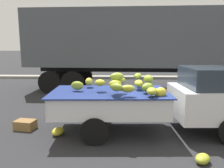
{
  "coord_description": "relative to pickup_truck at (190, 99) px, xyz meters",
  "views": [
    {
      "loc": [
        -0.9,
        -5.79,
        2.22
      ],
      "look_at": [
        -1.1,
        -0.15,
        1.26
      ],
      "focal_mm": 35.45,
      "sensor_mm": 36.0,
      "label": 1
    }
  ],
  "objects": [
    {
      "name": "semi_trailer",
      "position": [
        -0.46,
        5.61,
        1.65
      ],
      "size": [
        12.08,
        2.98,
        3.95
      ],
      "rotation": [
        0.0,
        0.0,
        -0.03
      ],
      "color": "#4C5156",
      "rests_on": "ground"
    },
    {
      "name": "ground",
      "position": [
        -0.91,
        0.15,
        -0.89
      ],
      "size": [
        220.0,
        220.0,
        0.0
      ],
      "primitive_type": "plane",
      "color": "#28282B"
    },
    {
      "name": "pickup_truck",
      "position": [
        0.0,
        0.0,
        0.0
      ],
      "size": [
        5.33,
        1.96,
        1.7
      ],
      "rotation": [
        0.0,
        0.0,
        0.04
      ],
      "color": "white",
      "rests_on": "ground"
    },
    {
      "name": "produce_crate",
      "position": [
        -4.37,
        -0.0,
        -0.77
      ],
      "size": [
        0.57,
        0.44,
        0.25
      ],
      "primitive_type": "cube",
      "rotation": [
        0.0,
        0.0,
        -0.17
      ],
      "color": "olive",
      "rests_on": "ground"
    },
    {
      "name": "curb_strip",
      "position": [
        -0.91,
        9.83,
        -0.81
      ],
      "size": [
        80.0,
        0.8,
        0.16
      ],
      "primitive_type": "cube",
      "color": "gray",
      "rests_on": "ground"
    },
    {
      "name": "fallen_banana_bunch_by_wheel",
      "position": [
        -0.21,
        -1.63,
        -0.8
      ],
      "size": [
        0.43,
        0.45,
        0.18
      ],
      "primitive_type": "ellipsoid",
      "rotation": [
        0.0,
        0.0,
        0.91
      ],
      "color": "#A4AB2D",
      "rests_on": "ground"
    },
    {
      "name": "fallen_banana_bunch_near_tailgate",
      "position": [
        -3.37,
        -0.37,
        -0.79
      ],
      "size": [
        0.37,
        0.44,
        0.19
      ],
      "primitive_type": "ellipsoid",
      "rotation": [
        0.0,
        0.0,
        4.43
      ],
      "color": "yellow",
      "rests_on": "ground"
    }
  ]
}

